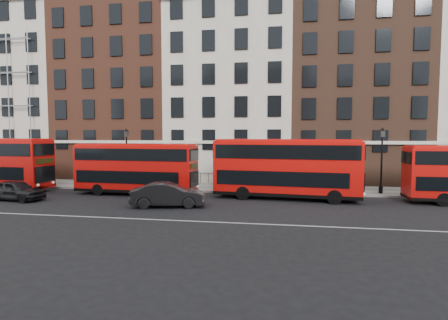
% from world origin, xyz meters
% --- Properties ---
extents(ground, '(120.00, 120.00, 0.00)m').
position_xyz_m(ground, '(0.00, 0.00, 0.00)').
color(ground, black).
rests_on(ground, ground).
extents(pavement, '(80.00, 5.00, 0.15)m').
position_xyz_m(pavement, '(0.00, 10.50, 0.07)').
color(pavement, slate).
rests_on(pavement, ground).
extents(kerb, '(80.00, 0.30, 0.16)m').
position_xyz_m(kerb, '(0.00, 8.00, 0.08)').
color(kerb, gray).
rests_on(kerb, ground).
extents(road_centre_line, '(70.00, 0.12, 0.01)m').
position_xyz_m(road_centre_line, '(0.00, -2.00, 0.01)').
color(road_centre_line, white).
rests_on(road_centre_line, ground).
extents(building_terrace, '(64.00, 11.95, 22.00)m').
position_xyz_m(building_terrace, '(-0.31, 17.88, 10.24)').
color(building_terrace, '#BCB2A2').
rests_on(building_terrace, ground).
extents(bus_b, '(10.07, 2.89, 4.18)m').
position_xyz_m(bus_b, '(-6.22, 5.90, 2.24)').
color(bus_b, red).
rests_on(bus_b, ground).
extents(bus_c, '(11.07, 3.64, 4.57)m').
position_xyz_m(bus_c, '(5.85, 5.90, 2.45)').
color(bus_c, red).
rests_on(bus_c, ground).
extents(car_rear, '(4.61, 2.32, 1.51)m').
position_xyz_m(car_rear, '(-14.04, 2.06, 0.75)').
color(car_rear, '#232326').
rests_on(car_rear, ground).
extents(car_front, '(5.25, 2.75, 1.65)m').
position_xyz_m(car_front, '(-2.03, 1.69, 0.82)').
color(car_front, '#242427').
rests_on(car_front, ground).
extents(lamp_post_left, '(0.44, 0.44, 5.33)m').
position_xyz_m(lamp_post_left, '(-8.39, 8.91, 3.08)').
color(lamp_post_left, black).
rests_on(lamp_post_left, pavement).
extents(lamp_post_right, '(0.44, 0.44, 5.33)m').
position_xyz_m(lamp_post_right, '(13.53, 9.00, 3.08)').
color(lamp_post_right, black).
rests_on(lamp_post_right, pavement).
extents(iron_railings, '(6.60, 0.06, 1.00)m').
position_xyz_m(iron_railings, '(0.00, 12.70, 0.65)').
color(iron_railings, black).
rests_on(iron_railings, pavement).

